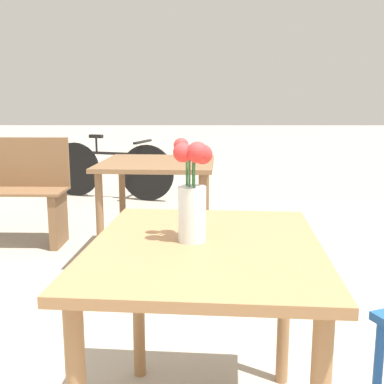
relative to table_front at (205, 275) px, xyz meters
name	(u,v)px	position (x,y,z in m)	size (l,w,h in m)	color
table_front	(205,275)	(0.00, 0.00, 0.00)	(0.79, 0.96, 0.71)	#9E7047
flower_vase	(192,196)	(-0.04, 0.02, 0.25)	(0.12, 0.15, 0.32)	silver
table_back	(158,176)	(-0.30, 1.93, 0.01)	(0.84, 0.88, 0.72)	brown
bicycle	(110,170)	(-1.02, 4.12, -0.26)	(1.52, 0.60, 0.75)	black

